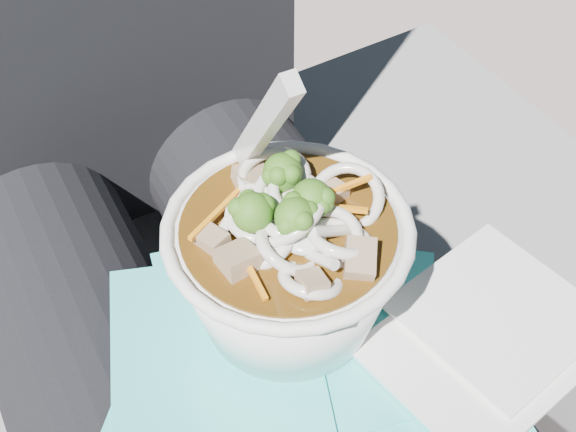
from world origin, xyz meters
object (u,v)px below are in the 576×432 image
plastic_bag (315,353)px  stone_ledge (195,417)px  lap (239,385)px  udon_bowl (288,258)px  person_body (189,279)px

plastic_bag → stone_ledge: bearing=100.7°
lap → udon_bowl: udon_bowl is taller
lap → plastic_bag: bearing=-52.4°
lap → udon_bowl: (0.04, -0.01, 0.15)m
plastic_bag → udon_bowl: udon_bowl is taller
stone_ledge → udon_bowl: (0.04, -0.16, 0.44)m
stone_ledge → person_body: (0.00, -0.06, 0.32)m
stone_ledge → lap: 0.33m
lap → plastic_bag: 0.10m
udon_bowl → stone_ledge: bearing=102.5°
person_body → plastic_bag: (0.04, -0.14, 0.06)m
stone_ledge → person_body: person_body is taller
plastic_bag → lap: bearing=127.6°
lap → person_body: bearing=90.0°
plastic_bag → udon_bowl: (-0.00, 0.04, 0.06)m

